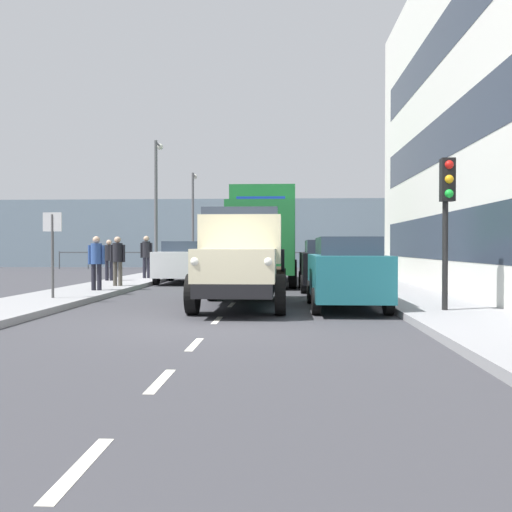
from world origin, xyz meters
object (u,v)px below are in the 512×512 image
Objects in this scene: lamp_post_promenade at (157,195)px; street_sign at (53,240)px; lorry_cargo_green at (264,233)px; car_black_kerbside_1 at (328,264)px; car_white_oppositeside_0 at (184,261)px; pedestrian_with_bag at (118,257)px; traffic_light_near at (447,200)px; pedestrian_by_lamp at (146,253)px; pedestrian_in_dark_coat at (96,259)px; pedestrian_strolling at (109,257)px; truck_vintage_cream at (241,260)px; lamp_post_far at (193,211)px; car_teal_kerbside_near at (346,272)px.

street_sign is at bearing 91.02° from lamp_post_promenade.
car_black_kerbside_1 is (-2.34, 3.64, -1.18)m from lorry_cargo_green.
pedestrian_with_bag is (1.56, 4.03, 0.25)m from car_white_oppositeside_0.
lorry_cargo_green is 2.56× the size of traffic_light_near.
car_white_oppositeside_0 is at bearing 117.44° from lamp_post_promenade.
pedestrian_by_lamp is at bearing -87.52° from pedestrian_with_bag.
pedestrian_in_dark_coat is 0.92× the size of pedestrian_by_lamp.
car_black_kerbside_1 is at bearing 122.76° from lorry_cargo_green.
pedestrian_strolling is at bearing -16.98° from car_black_kerbside_1.
pedestrian_by_lamp is 0.81× the size of street_sign.
lamp_post_far reaches higher than truck_vintage_cream.
truck_vintage_cream reaches higher than car_black_kerbside_1.
lorry_cargo_green reaches higher than pedestrian_with_bag.
pedestrian_with_bag is 17.82m from lamp_post_far.
pedestrian_strolling is 0.51× the size of traffic_light_near.
lorry_cargo_green is 3.54m from car_white_oppositeside_0.
pedestrian_in_dark_coat is 2.62m from street_sign.
car_teal_kerbside_near is at bearing 90.00° from car_black_kerbside_1.
pedestrian_strolling is 6.04m from lamp_post_promenade.
truck_vintage_cream reaches higher than street_sign.
car_black_kerbside_1 is (0.00, -5.59, 0.00)m from car_teal_kerbside_near.
car_black_kerbside_1 is 9.00m from street_sign.
street_sign is (0.27, 2.55, 0.55)m from pedestrian_in_dark_coat.
pedestrian_by_lamp is (7.44, -9.98, 0.34)m from car_teal_kerbside_near.
lorry_cargo_green is 4.48m from car_black_kerbside_1.
car_black_kerbside_1 is at bearing -162.92° from pedestrian_in_dark_coat.
pedestrian_strolling is at bearing -76.20° from pedestrian_in_dark_coat.
traffic_light_near is at bearing 111.33° from lamp_post_far.
lamp_post_far reaches higher than street_sign.
traffic_light_near is at bearing 166.19° from street_sign.
traffic_light_near is at bearing 152.14° from pedestrian_in_dark_coat.
truck_vintage_cream reaches higher than pedestrian_in_dark_coat.
pedestrian_by_lamp is (4.91, -10.02, 0.05)m from truck_vintage_cream.
lorry_cargo_green reaches higher than pedestrian_in_dark_coat.
pedestrian_by_lamp reaches higher than pedestrian_with_bag.
traffic_light_near is (-9.38, 11.51, 1.24)m from pedestrian_by_lamp.
street_sign is at bearing 90.05° from lamp_post_far.
car_white_oppositeside_0 is 0.72× the size of lamp_post_far.
lamp_post_promenade is (0.50, -10.06, 2.92)m from pedestrian_in_dark_coat.
pedestrian_with_bag is 11.51m from traffic_light_near.
lorry_cargo_green is at bearing -91.17° from truck_vintage_cream.
truck_vintage_cream is 0.69× the size of lorry_cargo_green.
pedestrian_in_dark_coat is at bearing 49.85° from lorry_cargo_green.
lamp_post_promenade is at bearing -84.02° from pedestrian_by_lamp.
pedestrian_with_bag is 0.26× the size of lamp_post_promenade.
truck_vintage_cream is at bearing 131.47° from pedestrian_with_bag.
car_white_oppositeside_0 is at bearing -71.41° from truck_vintage_cream.
truck_vintage_cream is at bearing 116.12° from pedestrian_by_lamp.
car_white_oppositeside_0 is at bearing -102.56° from street_sign.
car_black_kerbside_1 is at bearing 163.02° from pedestrian_strolling.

